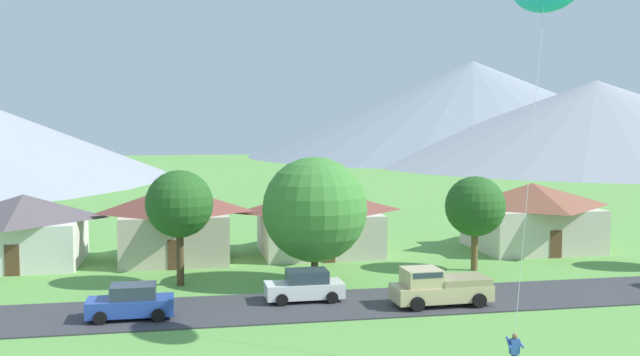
{
  "coord_description": "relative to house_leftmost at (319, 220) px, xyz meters",
  "views": [
    {
      "loc": [
        -6.61,
        -11.11,
        9.79
      ],
      "look_at": [
        -0.76,
        19.1,
        7.35
      ],
      "focal_mm": 40.34,
      "sensor_mm": 36.0,
      "label": 1
    }
  ],
  "objects": [
    {
      "name": "mountain_east_ridge",
      "position": [
        70.41,
        138.58,
        10.76
      ],
      "size": [
        126.11,
        126.11,
        26.54
      ],
      "primitive_type": "cone",
      "color": "gray",
      "rests_on": "ground"
    },
    {
      "name": "parked_car_white_mid_west",
      "position": [
        -3.44,
        -14.0,
        -1.64
      ],
      "size": [
        4.21,
        2.1,
        1.68
      ],
      "color": "white",
      "rests_on": "road_strip"
    },
    {
      "name": "house_left_center",
      "position": [
        -10.45,
        -0.95,
        0.23
      ],
      "size": [
        7.84,
        6.86,
        5.28
      ],
      "color": "beige",
      "rests_on": "ground"
    },
    {
      "name": "house_rightmost",
      "position": [
        -20.54,
        -0.14,
        -0.02
      ],
      "size": [
        8.03,
        8.46,
        4.8
      ],
      "color": "silver",
      "rests_on": "ground"
    },
    {
      "name": "tree_left_of_center",
      "position": [
        8.89,
        -7.95,
        1.71
      ],
      "size": [
        3.94,
        3.94,
        6.21
      ],
      "color": "brown",
      "rests_on": "ground"
    },
    {
      "name": "house_right_center",
      "position": [
        16.31,
        -1.42,
        0.13
      ],
      "size": [
        9.29,
        7.93,
        5.09
      ],
      "color": "beige",
      "rests_on": "ground"
    },
    {
      "name": "tree_right_of_center",
      "position": [
        -10.07,
        -8.73,
        2.36
      ],
      "size": [
        4.01,
        4.01,
        6.91
      ],
      "color": "#4C3823",
      "rests_on": "ground"
    },
    {
      "name": "road_strip",
      "position": [
        -3.31,
        -15.03,
        -2.47
      ],
      "size": [
        160.0,
        6.12,
        0.08
      ],
      "primitive_type": "cube",
      "color": "#38383D",
      "rests_on": "ground"
    },
    {
      "name": "house_leftmost",
      "position": [
        0.0,
        0.0,
        0.0
      ],
      "size": [
        9.05,
        8.03,
        4.84
      ],
      "color": "beige",
      "rests_on": "ground"
    },
    {
      "name": "tree_center",
      "position": [
        -2.17,
        -10.06,
        2.04
      ],
      "size": [
        6.27,
        6.27,
        7.69
      ],
      "color": "#4C3823",
      "rests_on": "ground"
    },
    {
      "name": "pickup_truck_sand_west_side",
      "position": [
        3.34,
        -16.27,
        -1.45
      ],
      "size": [
        5.25,
        2.44,
        1.99
      ],
      "color": "#C6B284",
      "rests_on": "road_strip"
    },
    {
      "name": "parked_car_blue_mid_east",
      "position": [
        -12.45,
        -15.82,
        -1.64
      ],
      "size": [
        4.2,
        2.09,
        1.68
      ],
      "color": "#2847A8",
      "rests_on": "road_strip"
    },
    {
      "name": "mountain_central_ridge",
      "position": [
        81.03,
        94.42,
        6.92
      ],
      "size": [
        102.19,
        102.19,
        18.85
      ],
      "primitive_type": "cone",
      "color": "#8E939E",
      "rests_on": "ground"
    }
  ]
}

